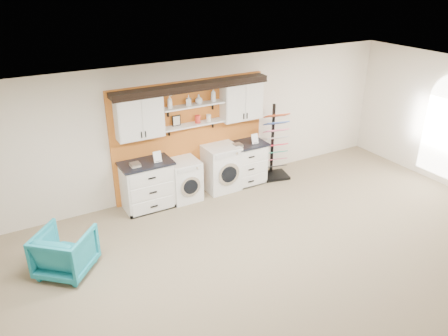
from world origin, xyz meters
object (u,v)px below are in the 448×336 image
dryer (221,168)px  sample_rack (274,155)px  washer (184,180)px  armchair (65,252)px  base_cabinet_left (147,185)px  base_cabinet_right (244,163)px

dryer → sample_rack: size_ratio=0.59×
washer → dryer: 0.89m
dryer → washer: bearing=-180.0°
washer → sample_rack: bearing=-1.9°
dryer → armchair: (-3.54, -1.30, -0.13)m
dryer → armchair: 3.77m
base_cabinet_left → base_cabinet_right: (2.26, 0.00, -0.03)m
base_cabinet_right → sample_rack: sample_rack is taller
base_cabinet_left → dryer: 1.68m
washer → dryer: dryer is taller
dryer → armchair: size_ratio=1.23×
base_cabinet_right → dryer: 0.58m
base_cabinet_left → dryer: bearing=-0.1°
base_cabinet_left → sample_rack: 3.04m
base_cabinet_right → armchair: size_ratio=1.19×
base_cabinet_left → sample_rack: size_ratio=0.60×
dryer → sample_rack: 1.36m
base_cabinet_right → dryer: bearing=-179.7°
base_cabinet_left → armchair: 2.27m
dryer → sample_rack: bearing=-3.2°
base_cabinet_left → dryer: same height
dryer → base_cabinet_right: bearing=0.3°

